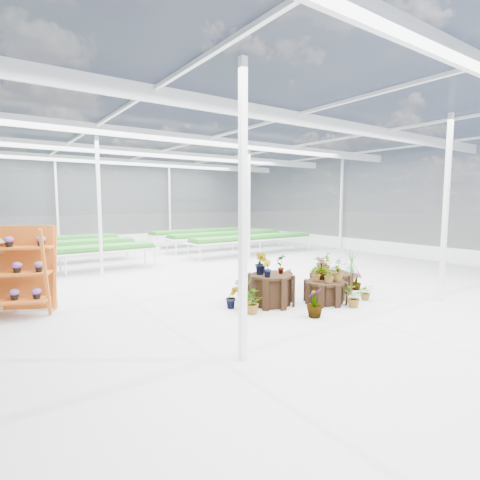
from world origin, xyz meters
TOP-DOWN VIEW (x-y plane):
  - ground_plane at (0.00, 0.00)m, footprint 24.00×24.00m
  - greenhouse_shell at (0.00, 0.00)m, footprint 18.00×24.00m
  - steel_frame at (0.00, 0.00)m, footprint 18.00×24.00m
  - nursery_benches at (0.00, 7.20)m, footprint 16.00×7.00m
  - plinth_tall at (-0.67, -1.89)m, footprint 1.22×1.22m
  - plinth_mid at (0.53, -2.49)m, footprint 1.21×1.21m
  - plinth_low at (1.53, -1.79)m, footprint 1.33×1.33m
  - shelf_rack at (-5.79, 0.73)m, footprint 2.03×1.58m
  - nursery_plants at (0.32, -1.93)m, footprint 4.25×2.61m

SIDE VIEW (x-z plane):
  - ground_plane at x=0.00m, z-range 0.00..0.00m
  - plinth_low at x=1.53m, z-range 0.00..0.50m
  - plinth_mid at x=0.53m, z-range 0.00..0.53m
  - plinth_tall at x=-0.67m, z-range 0.00..0.73m
  - nursery_benches at x=0.00m, z-range 0.00..0.84m
  - nursery_plants at x=0.32m, z-range -0.15..1.19m
  - shelf_rack at x=-5.79m, z-range 0.00..1.91m
  - greenhouse_shell at x=0.00m, z-range 0.00..4.50m
  - steel_frame at x=0.00m, z-range 0.00..4.50m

